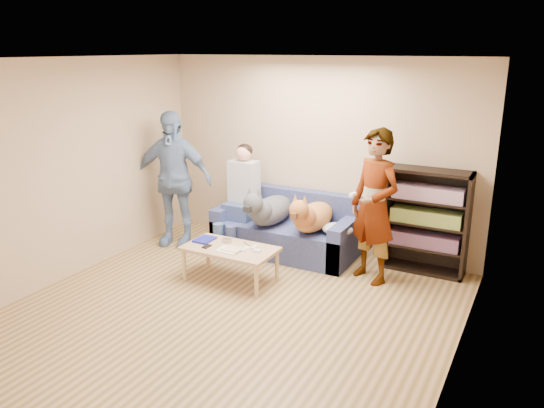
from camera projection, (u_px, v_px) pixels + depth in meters
The scene contains 26 objects.
ground at pixel (217, 322), 5.41m from camera, with size 5.00×5.00×0.00m, color brown.
ceiling at pixel (208, 59), 4.67m from camera, with size 5.00×5.00×0.00m, color white.
wall_back at pixel (317, 155), 7.16m from camera, with size 4.50×4.50×0.00m, color tan.
wall_left at pixel (49, 175), 6.06m from camera, with size 5.00×5.00×0.00m, color tan.
wall_right at pixel (459, 239), 4.03m from camera, with size 5.00×5.00×0.00m, color tan.
blanket at pixel (337, 229), 6.69m from camera, with size 0.40×0.34×0.14m, color #BABAC0.
person_standing_right at pixel (374, 207), 6.17m from camera, with size 0.67×0.44×1.83m, color gray.
person_standing_left at pixel (173, 179), 7.35m from camera, with size 1.11×0.46×1.89m, color #7990C2.
held_controller at pixel (353, 194), 6.05m from camera, with size 0.04×0.12×0.03m, color white.
notebook_blue at pixel (205, 240), 6.51m from camera, with size 0.20×0.26×0.03m, color navy.
papers at pixel (229, 250), 6.18m from camera, with size 0.26×0.20×0.01m, color white.
magazine at pixel (232, 249), 6.18m from camera, with size 0.22×0.17×0.01m, color beige.
camera_silver at pixel (227, 241), 6.44m from camera, with size 0.11×0.06×0.05m, color #B2B2B6.
controller_a at pixel (255, 247), 6.24m from camera, with size 0.04×0.13×0.03m, color white.
controller_b at pixel (257, 251), 6.14m from camera, with size 0.09×0.06×0.03m, color white.
headphone_cup_a at pixel (244, 250), 6.18m from camera, with size 0.07×0.07×0.02m, color white.
headphone_cup_b at pixel (247, 248), 6.25m from camera, with size 0.07×0.07×0.02m, color white.
pen_orange at pixel (221, 251), 6.16m from camera, with size 0.01×0.01×0.14m, color orange.
pen_black at pixel (246, 244), 6.38m from camera, with size 0.01×0.01×0.14m, color black.
wallet at pixel (207, 246), 6.30m from camera, with size 0.07×0.12×0.01m, color black.
sofa at pixel (287, 232), 7.22m from camera, with size 1.90×0.85×0.82m.
person_seated at pixel (240, 194), 7.27m from camera, with size 0.40×0.73×1.47m.
dog_gray at pixel (268, 210), 7.00m from camera, with size 0.42×1.25×0.60m.
dog_tan at pixel (311, 216), 6.76m from camera, with size 0.40×1.16×0.58m.
coffee_table at pixel (230, 251), 6.30m from camera, with size 1.10×0.60×0.42m.
bookshelf at pixel (427, 219), 6.50m from camera, with size 1.00×0.34×1.30m.
Camera 1 is at (2.77, -4.02, 2.70)m, focal length 35.00 mm.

